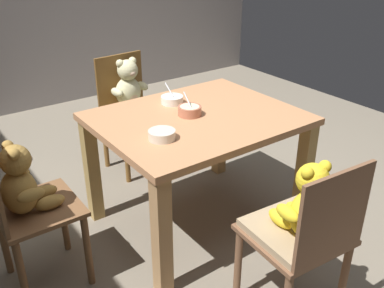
% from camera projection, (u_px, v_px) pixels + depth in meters
% --- Properties ---
extents(ground_plane, '(5.20, 5.20, 0.04)m').
position_uv_depth(ground_plane, '(197.00, 221.00, 2.75)').
color(ground_plane, slate).
extents(dining_table, '(1.11, 0.90, 0.71)m').
position_uv_depth(dining_table, '(197.00, 135.00, 2.48)').
color(dining_table, tan).
rests_on(dining_table, ground_plane).
extents(teddy_chair_near_front, '(0.44, 0.42, 0.85)m').
position_uv_depth(teddy_chair_near_front, '(304.00, 221.00, 1.83)').
color(teddy_chair_near_front, brown).
rests_on(teddy_chair_near_front, ground_plane).
extents(teddy_chair_near_left, '(0.38, 0.39, 0.92)m').
position_uv_depth(teddy_chair_near_left, '(23.00, 193.00, 2.02)').
color(teddy_chair_near_left, brown).
rests_on(teddy_chair_near_left, ground_plane).
extents(teddy_chair_far_center, '(0.44, 0.39, 0.85)m').
position_uv_depth(teddy_chair_far_center, '(130.00, 99.00, 3.15)').
color(teddy_chair_far_center, brown).
rests_on(teddy_chair_far_center, ground_plane).
extents(porridge_bowl_white_far_center, '(0.13, 0.14, 0.11)m').
position_uv_depth(porridge_bowl_white_far_center, '(172.00, 100.00, 2.59)').
color(porridge_bowl_white_far_center, white).
rests_on(porridge_bowl_white_far_center, dining_table).
extents(porridge_bowl_cream_near_left, '(0.14, 0.14, 0.05)m').
position_uv_depth(porridge_bowl_cream_near_left, '(162.00, 135.00, 2.14)').
color(porridge_bowl_cream_near_left, beige).
rests_on(porridge_bowl_cream_near_left, dining_table).
extents(porridge_bowl_terracotta_center, '(0.13, 0.14, 0.12)m').
position_uv_depth(porridge_bowl_terracotta_center, '(190.00, 110.00, 2.42)').
color(porridge_bowl_terracotta_center, '#BA6B50').
rests_on(porridge_bowl_terracotta_center, dining_table).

